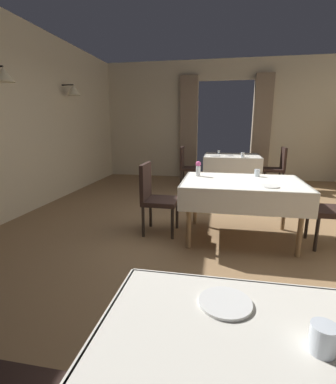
% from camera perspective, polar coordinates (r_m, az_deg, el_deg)
% --- Properties ---
extents(ground, '(10.08, 10.08, 0.00)m').
position_cam_1_polar(ground, '(3.72, 10.83, -8.98)').
color(ground, olive).
extents(wall_back, '(6.40, 0.27, 3.00)m').
position_cam_1_polar(wall_back, '(7.62, 11.51, 14.22)').
color(wall_back, beige).
rests_on(wall_back, ground).
extents(dining_table_mid, '(1.45, 1.05, 0.75)m').
position_cam_1_polar(dining_table_mid, '(3.54, 14.91, 0.87)').
color(dining_table_mid, olive).
rests_on(dining_table_mid, ground).
extents(dining_table_far, '(1.20, 1.07, 0.75)m').
position_cam_1_polar(dining_table_far, '(6.41, 12.93, 6.42)').
color(dining_table_far, olive).
rests_on(dining_table_far, ground).
extents(chair_mid_left, '(0.44, 0.44, 0.93)m').
position_cam_1_polar(chair_mid_left, '(3.66, -2.78, -0.62)').
color(chair_mid_left, black).
rests_on(chair_mid_left, ground).
extents(chair_far_right, '(0.44, 0.44, 0.93)m').
position_cam_1_polar(chair_far_right, '(6.63, 21.42, 4.94)').
color(chair_far_right, black).
rests_on(chair_far_right, ground).
extents(chair_far_left, '(0.44, 0.44, 0.93)m').
position_cam_1_polar(chair_far_left, '(6.36, 3.95, 5.52)').
color(chair_far_left, black).
rests_on(chair_far_left, ground).
extents(glass_near_a, '(0.08, 0.08, 0.09)m').
position_cam_1_polar(glass_near_a, '(1.05, 29.14, -24.72)').
color(glass_near_a, silver).
rests_on(glass_near_a, dining_table_near).
extents(plate_near_b, '(0.20, 0.20, 0.01)m').
position_cam_1_polar(plate_near_b, '(1.17, 11.64, -21.30)').
color(plate_near_b, white).
rests_on(plate_near_b, dining_table_near).
extents(flower_vase_mid, '(0.07, 0.07, 0.20)m').
position_cam_1_polar(flower_vase_mid, '(3.71, 6.21, 4.89)').
color(flower_vase_mid, silver).
rests_on(flower_vase_mid, dining_table_mid).
extents(glass_mid_b, '(0.07, 0.07, 0.10)m').
position_cam_1_polar(glass_mid_b, '(3.85, 17.78, 3.75)').
color(glass_mid_b, silver).
rests_on(glass_mid_b, dining_table_mid).
extents(plate_mid_c, '(0.19, 0.19, 0.01)m').
position_cam_1_polar(plate_mid_c, '(3.26, 20.19, 1.08)').
color(plate_mid_c, white).
rests_on(plate_mid_c, dining_table_mid).
extents(glass_far_a, '(0.07, 0.07, 0.08)m').
position_cam_1_polar(glass_far_a, '(6.63, 10.30, 8.07)').
color(glass_far_a, silver).
rests_on(glass_far_a, dining_table_far).
extents(plate_far_b, '(0.24, 0.24, 0.01)m').
position_cam_1_polar(plate_far_b, '(6.14, 9.51, 7.34)').
color(plate_far_b, white).
rests_on(plate_far_b, dining_table_far).
extents(plate_far_c, '(0.19, 0.19, 0.01)m').
position_cam_1_polar(plate_far_c, '(6.29, 12.37, 7.35)').
color(plate_far_c, white).
rests_on(plate_far_c, dining_table_far).
extents(glass_far_d, '(0.07, 0.07, 0.11)m').
position_cam_1_polar(glass_far_d, '(6.01, 15.04, 7.36)').
color(glass_far_d, silver).
rests_on(glass_far_d, dining_table_far).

